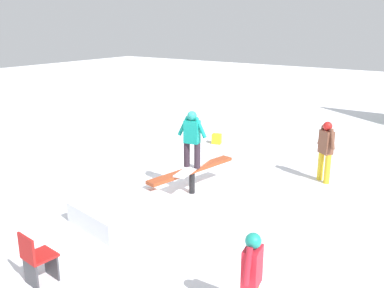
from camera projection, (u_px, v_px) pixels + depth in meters
The scene contains 8 objects.
ground_plane at pixel (192, 193), 10.33m from camera, with size 60.00×60.00×0.00m, color white.
rail_feature at pixel (192, 172), 10.18m from camera, with size 2.63×0.73×0.63m.
snow_kicker_ramp at pixel (125, 210), 8.91m from camera, with size 1.80×1.50×0.42m, color white.
main_rider_on_rail at pixel (192, 140), 9.96m from camera, with size 1.50×0.74×1.39m.
bystander_brown at pixel (326, 148), 10.83m from camera, with size 0.45×0.59×1.59m.
bystander_red at pixel (252, 276), 5.58m from camera, with size 0.63×0.26×1.41m.
folding_chair at pixel (37, 260), 6.67m from camera, with size 0.48×0.48×0.88m.
backpack_on_snow at pixel (217, 139), 14.43m from camera, with size 0.30×0.22×0.34m, color yellow.
Camera 1 is at (-7.88, -5.47, 4.00)m, focal length 40.00 mm.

